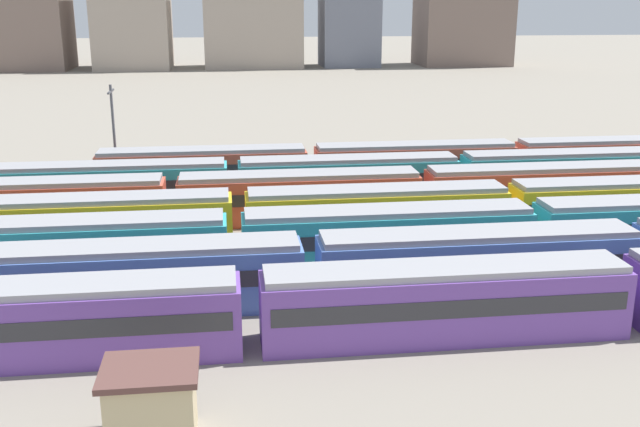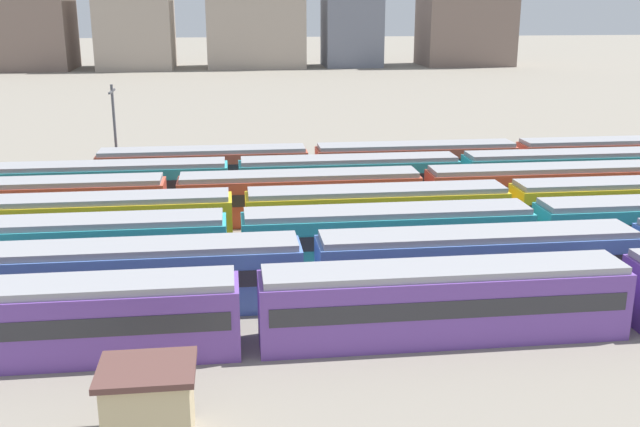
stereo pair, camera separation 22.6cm
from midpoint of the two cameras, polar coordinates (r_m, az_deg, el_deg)
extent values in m
plane|color=gray|center=(50.71, -11.21, -2.60)|extent=(600.00, 600.00, 0.00)
cube|color=#6B429E|center=(36.44, -20.47, -8.08)|extent=(18.00, 3.00, 3.40)
cube|color=#2D2D33|center=(36.28, -20.54, -7.49)|extent=(17.20, 3.06, 0.90)
cube|color=#939399|center=(35.74, -20.77, -5.33)|extent=(17.60, 2.70, 0.35)
cube|color=#6B429E|center=(36.80, 9.68, -7.00)|extent=(18.00, 3.00, 3.40)
cube|color=#2D2D33|center=(36.64, 9.71, -6.41)|extent=(17.20, 3.06, 0.90)
cube|color=#939399|center=(36.11, 9.82, -4.26)|extent=(17.60, 2.70, 0.35)
cube|color=#4C70BC|center=(40.54, -14.13, -5.06)|extent=(18.00, 3.00, 3.40)
cube|color=#2D2D33|center=(40.39, -14.17, -4.52)|extent=(17.20, 3.06, 0.90)
cube|color=#939399|center=(39.91, -14.32, -2.55)|extent=(17.60, 2.70, 0.35)
cube|color=#4C70BC|center=(42.41, 12.14, -3.97)|extent=(18.00, 3.00, 3.40)
cube|color=#2D2D33|center=(42.28, 12.18, -3.45)|extent=(17.20, 3.06, 0.90)
cube|color=#939399|center=(41.82, 12.29, -1.56)|extent=(17.60, 2.70, 0.35)
cube|color=teal|center=(46.04, -18.34, -2.83)|extent=(18.00, 3.00, 3.40)
cube|color=#2D2D33|center=(45.91, -18.39, -2.35)|extent=(17.20, 3.06, 0.90)
cube|color=#939399|center=(45.49, -18.55, -0.60)|extent=(17.60, 2.70, 0.35)
cube|color=teal|center=(46.08, 5.35, -2.04)|extent=(18.00, 3.00, 3.40)
cube|color=#2D2D33|center=(45.96, 5.36, -1.55)|extent=(17.20, 3.06, 0.90)
cube|color=#939399|center=(45.54, 5.41, 0.20)|extent=(17.60, 2.70, 0.35)
cube|color=yellow|center=(50.84, -16.85, -0.94)|extent=(18.00, 3.00, 3.40)
cube|color=#2D2D33|center=(50.72, -16.88, -0.50)|extent=(17.20, 3.06, 0.90)
cube|color=#939399|center=(50.34, -17.02, 1.10)|extent=(17.60, 2.70, 0.35)
cube|color=yellow|center=(51.02, 4.53, -0.22)|extent=(18.00, 3.00, 3.40)
cube|color=#2D2D33|center=(50.90, 4.54, 0.22)|extent=(17.20, 3.06, 0.90)
cube|color=#939399|center=(50.52, 4.58, 1.82)|extent=(17.60, 2.70, 0.35)
cube|color=yellow|center=(57.75, 23.24, 0.44)|extent=(18.00, 3.00, 3.40)
cube|color=#2D2D33|center=(57.65, 23.29, 0.83)|extent=(17.20, 3.06, 0.90)
cube|color=#939399|center=(57.32, 23.45, 2.25)|extent=(17.60, 2.70, 0.35)
cube|color=#BC4C38|center=(56.74, -20.80, 0.44)|extent=(18.00, 3.00, 3.40)
cube|color=#2D2D33|center=(56.64, -20.84, 0.84)|extent=(17.20, 3.06, 0.90)
cube|color=#939399|center=(56.30, -20.99, 2.28)|extent=(17.60, 2.70, 0.35)
cube|color=#BC4C38|center=(55.28, -1.44, 1.12)|extent=(18.00, 3.00, 3.40)
cube|color=#2D2D33|center=(55.18, -1.44, 1.53)|extent=(17.20, 3.06, 0.90)
cube|color=#939399|center=(54.82, -1.45, 3.01)|extent=(17.60, 2.70, 0.35)
cube|color=#BC4C38|center=(60.05, 16.82, 1.64)|extent=(18.00, 3.00, 3.40)
cube|color=#2D2D33|center=(59.96, 16.85, 2.01)|extent=(17.20, 3.06, 0.90)
cube|color=#939399|center=(59.63, 16.97, 3.38)|extent=(17.60, 2.70, 0.35)
cube|color=teal|center=(60.78, -15.52, 1.91)|extent=(18.00, 3.00, 3.40)
cube|color=#2D2D33|center=(60.69, -15.55, 2.28)|extent=(17.20, 3.06, 0.90)
cube|color=#939399|center=(60.37, -15.65, 3.63)|extent=(17.60, 2.70, 0.35)
cube|color=teal|center=(60.85, 2.36, 2.51)|extent=(18.00, 3.00, 3.40)
cube|color=#2D2D33|center=(60.76, 2.36, 2.88)|extent=(17.20, 3.06, 0.90)
cube|color=#939399|center=(60.44, 2.38, 4.24)|extent=(17.60, 2.70, 0.35)
cube|color=teal|center=(66.53, 18.66, 2.84)|extent=(18.00, 3.00, 3.40)
cube|color=#2D2D33|center=(66.44, 18.70, 3.19)|extent=(17.20, 3.06, 0.90)
cube|color=#939399|center=(66.15, 18.81, 4.42)|extent=(17.60, 2.70, 0.35)
cube|color=#BC4C38|center=(65.18, -8.85, 3.25)|extent=(18.00, 3.00, 3.40)
cube|color=#2D2D33|center=(65.09, -8.87, 3.60)|extent=(17.20, 3.06, 0.90)
cube|color=#939399|center=(64.80, -8.92, 4.86)|extent=(17.60, 2.70, 0.35)
cube|color=#BC4C38|center=(67.22, 7.49, 3.69)|extent=(18.00, 3.00, 3.40)
cube|color=#2D2D33|center=(67.14, 7.51, 4.03)|extent=(17.20, 3.06, 0.90)
cube|color=#939399|center=(66.85, 7.55, 5.26)|extent=(17.60, 2.70, 0.35)
cube|color=#BC4C38|center=(74.18, 21.82, 3.84)|extent=(18.00, 3.00, 3.40)
cube|color=#2D2D33|center=(74.11, 21.85, 4.15)|extent=(17.20, 3.06, 0.90)
cube|color=#939399|center=(73.85, 21.97, 5.26)|extent=(17.60, 2.70, 0.35)
cylinder|color=#4C4C51|center=(68.47, -15.45, 5.85)|extent=(0.24, 0.24, 8.97)
cube|color=#47474C|center=(67.92, -15.69, 9.08)|extent=(0.16, 3.20, 0.16)
cube|color=#C6B284|center=(29.23, -12.85, -14.31)|extent=(3.20, 2.60, 2.80)
cube|color=brown|center=(28.50, -13.04, -11.67)|extent=(3.60, 3.00, 0.24)
cube|color=#7A665B|center=(195.14, -22.61, 13.17)|extent=(27.02, 17.45, 20.03)
cube|color=#A89989|center=(189.66, -14.09, 15.03)|extent=(17.66, 19.39, 27.90)
cube|color=#A89989|center=(188.52, -5.02, 16.00)|extent=(23.74, 16.15, 31.60)
cube|color=slate|center=(190.97, 2.51, 15.44)|extent=(14.05, 14.14, 27.56)
camera|label=1|loc=(0.11, -89.87, 0.04)|focal=41.41mm
camera|label=2|loc=(0.11, 90.13, -0.04)|focal=41.41mm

